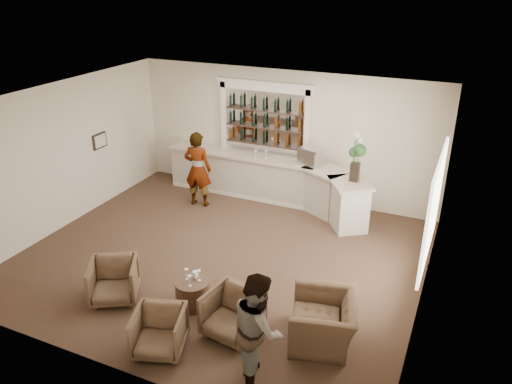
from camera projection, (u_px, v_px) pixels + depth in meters
ground at (221, 257)px, 10.46m from camera, size 8.00×8.00×0.00m
room_shell at (242, 142)px, 10.03m from camera, size 8.04×7.02×3.32m
bar_counter at (270, 180)px, 12.78m from camera, size 5.72×1.80×1.14m
back_bar_alcove at (265, 119)px, 12.65m from camera, size 2.64×0.25×3.00m
cocktail_table at (193, 293)px, 8.85m from camera, size 0.61×0.61×0.50m
sommelier at (198, 169)px, 12.40m from camera, size 0.75×0.54×1.93m
guest at (258, 328)px, 7.01m from camera, size 1.04×1.09×1.78m
armchair_left at (114, 281)px, 8.97m from camera, size 1.13×1.14×0.76m
armchair_center at (159, 332)px, 7.75m from camera, size 0.98×1.00×0.72m
armchair_right at (232, 314)px, 8.11m from camera, size 0.94×0.96×0.77m
armchair_far at (323, 321)px, 7.96m from camera, size 1.28×1.39×0.76m
espresso_machine at (311, 156)px, 12.09m from camera, size 0.60×0.54×0.44m
flower_vase at (356, 154)px, 11.01m from camera, size 0.30×0.30×1.13m
wine_glass_bar_left at (256, 154)px, 12.58m from camera, size 0.07×0.07×0.21m
wine_glass_bar_right at (266, 154)px, 12.58m from camera, size 0.07×0.07×0.21m
wine_glass_tbl_a at (187, 274)px, 8.77m from camera, size 0.07×0.07×0.21m
wine_glass_tbl_b at (199, 275)px, 8.73m from camera, size 0.07×0.07×0.21m
wine_glass_tbl_c at (190, 281)px, 8.58m from camera, size 0.07×0.07×0.21m
napkin_holder at (195, 274)px, 8.84m from camera, size 0.08×0.08×0.12m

